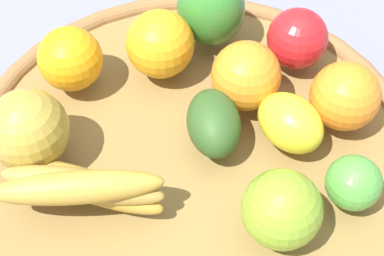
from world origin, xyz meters
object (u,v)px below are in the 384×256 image
orange_2 (345,96)px  lemon_0 (290,123)px  apple_0 (282,209)px  bell_pepper (211,7)px  orange_3 (246,76)px  avocado (214,123)px  apple_2 (28,130)px  lime_0 (354,183)px  apple_1 (297,38)px  orange_0 (160,44)px  orange_1 (70,59)px  banana_bunch (82,186)px

orange_2 → lemon_0: bearing=64.1°
apple_0 → bell_pepper: bell_pepper is taller
lemon_0 → orange_3: bearing=-14.9°
avocado → apple_2: bearing=44.1°
apple_2 → bell_pepper: (-0.03, -0.24, 0.01)m
lime_0 → bell_pepper: bell_pepper is taller
apple_1 → bell_pepper: (0.10, 0.03, 0.01)m
orange_0 → lime_0: bearing=175.0°
apple_0 → orange_3: bearing=-44.0°
orange_3 → apple_0: bearing=136.0°
orange_3 → apple_2: bearing=57.2°
orange_1 → orange_2: size_ratio=0.98×
apple_0 → apple_2: bearing=18.2°
lemon_0 → apple_0: (-0.05, 0.09, 0.01)m
banana_bunch → apple_1: size_ratio=2.31×
orange_2 → apple_1: orange_2 is taller
lemon_0 → bell_pepper: size_ratio=0.80×
apple_0 → avocado: (0.11, -0.05, -0.01)m
orange_0 → avocado: bearing=157.1°
apple_2 → avocado: apple_2 is taller
orange_1 → apple_2: apple_2 is taller
banana_bunch → orange_2: bearing=-119.8°
lemon_0 → orange_1: (0.23, 0.07, 0.01)m
lime_0 → bell_pepper: (0.23, -0.09, 0.02)m
lemon_0 → orange_1: 0.24m
lime_0 → banana_bunch: (0.19, 0.16, 0.00)m
apple_0 → apple_1: bearing=-61.8°
orange_1 → orange_2: bearing=-152.6°
orange_2 → apple_1: (0.08, -0.04, -0.00)m
banana_bunch → avocado: (-0.05, -0.13, -0.00)m
lime_0 → avocado: 0.14m
orange_1 → apple_2: (-0.04, 0.09, 0.00)m
orange_3 → apple_0: size_ratio=1.02×
orange_3 → apple_1: bearing=-97.3°
apple_2 → avocado: size_ratio=1.01×
banana_bunch → lime_0: bearing=-140.7°
lemon_0 → bell_pepper: bell_pepper is taller
orange_1 → apple_1: 0.24m
bell_pepper → avocado: size_ratio=1.17×
lime_0 → avocado: bearing=9.2°
lemon_0 → apple_0: apple_0 is taller
apple_0 → orange_1: 0.27m
orange_1 → bell_pepper: bell_pepper is taller
lime_0 → apple_0: bearing=63.8°
apple_1 → apple_2: 0.30m
lime_0 → apple_1: (0.14, -0.12, 0.01)m
lime_0 → apple_2: size_ratio=0.66×
orange_1 → apple_1: orange_1 is taller
orange_0 → avocado: (-0.11, 0.04, -0.01)m
orange_2 → bell_pepper: bell_pepper is taller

